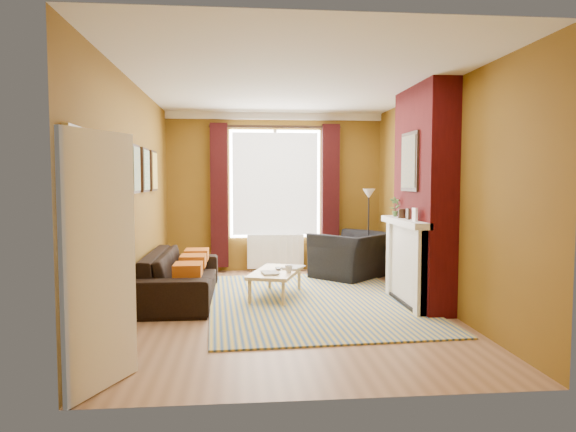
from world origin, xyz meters
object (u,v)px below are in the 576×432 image
Objects in this scene: wicker_stool at (319,259)px; floor_lamp at (369,207)px; armchair at (351,255)px; sofa at (181,275)px; coffee_table at (276,273)px.

floor_lamp reaches higher than wicker_stool.
floor_lamp is (0.34, 0.23, 0.78)m from armchair.
sofa is 2.93m from armchair.
wicker_stool is at bearing 82.25° from coffee_table.
wicker_stool is at bearing 161.04° from floor_lamp.
sofa is at bearing -18.10° from armchair.
coffee_table is 2.01m from wicker_stool.
armchair reaches higher than wicker_stool.
sofa is 1.93× the size of armchair.
floor_lamp is (1.68, 1.53, 0.83)m from coffee_table.
wicker_stool is (0.88, 1.80, -0.08)m from coffee_table.
coffee_table is at bearing -89.93° from sofa.
floor_lamp is at bearing -18.96° from wicker_stool.
coffee_table is (-1.34, -1.30, -0.04)m from armchair.
floor_lamp is at bearing 60.38° from coffee_table.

